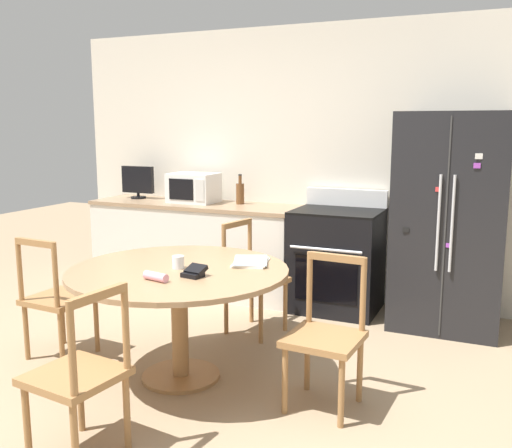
% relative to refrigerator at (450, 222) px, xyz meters
% --- Properties ---
extents(ground_plane, '(14.00, 14.00, 0.00)m').
position_rel_refrigerator_xyz_m(ground_plane, '(-1.31, -2.22, -0.89)').
color(ground_plane, '#9E8466').
extents(back_wall, '(5.20, 0.10, 2.60)m').
position_rel_refrigerator_xyz_m(back_wall, '(-1.31, 0.43, 0.41)').
color(back_wall, silver).
rests_on(back_wall, ground_plane).
extents(kitchen_counter, '(2.17, 0.64, 0.90)m').
position_rel_refrigerator_xyz_m(kitchen_counter, '(-2.43, 0.07, -0.44)').
color(kitchen_counter, silver).
rests_on(kitchen_counter, ground_plane).
extents(refrigerator, '(0.86, 0.74, 1.77)m').
position_rel_refrigerator_xyz_m(refrigerator, '(0.00, 0.00, 0.00)').
color(refrigerator, black).
rests_on(refrigerator, ground_plane).
extents(oven_range, '(0.77, 0.68, 1.08)m').
position_rel_refrigerator_xyz_m(oven_range, '(-0.96, 0.04, -0.42)').
color(oven_range, black).
rests_on(oven_range, ground_plane).
extents(microwave, '(0.47, 0.35, 0.29)m').
position_rel_refrigerator_xyz_m(microwave, '(-2.47, 0.10, 0.16)').
color(microwave, white).
rests_on(microwave, kitchen_counter).
extents(countertop_tv, '(0.37, 0.16, 0.34)m').
position_rel_refrigerator_xyz_m(countertop_tv, '(-3.16, 0.13, 0.20)').
color(countertop_tv, black).
rests_on(countertop_tv, kitchen_counter).
extents(counter_bottle, '(0.08, 0.08, 0.29)m').
position_rel_refrigerator_xyz_m(counter_bottle, '(-1.99, 0.17, 0.12)').
color(counter_bottle, brown).
rests_on(counter_bottle, kitchen_counter).
extents(dining_table, '(1.43, 1.43, 0.75)m').
position_rel_refrigerator_xyz_m(dining_table, '(-1.50, -1.78, -0.25)').
color(dining_table, '#997551').
rests_on(dining_table, ground_plane).
extents(dining_chair_near, '(0.47, 0.47, 0.90)m').
position_rel_refrigerator_xyz_m(dining_chair_near, '(-1.48, -2.77, -0.45)').
color(dining_chair_near, '#9E7042').
rests_on(dining_chair_near, ground_plane).
extents(dining_chair_far, '(0.50, 0.50, 0.90)m').
position_rel_refrigerator_xyz_m(dining_chair_far, '(-1.42, -0.79, -0.45)').
color(dining_chair_far, '#9E7042').
rests_on(dining_chair_far, ground_plane).
extents(dining_chair_right, '(0.44, 0.44, 0.90)m').
position_rel_refrigerator_xyz_m(dining_chair_right, '(-0.51, -1.75, -0.45)').
color(dining_chair_right, '#9E7042').
rests_on(dining_chair_right, ground_plane).
extents(dining_chair_left, '(0.44, 0.44, 0.90)m').
position_rel_refrigerator_xyz_m(dining_chair_left, '(-2.49, -1.84, -0.45)').
color(dining_chair_left, '#9E7042').
rests_on(dining_chair_left, ground_plane).
extents(candle_glass, '(0.08, 0.08, 0.08)m').
position_rel_refrigerator_xyz_m(candle_glass, '(-1.51, -1.77, -0.10)').
color(candle_glass, silver).
rests_on(candle_glass, dining_table).
extents(folded_napkin, '(0.17, 0.08, 0.05)m').
position_rel_refrigerator_xyz_m(folded_napkin, '(-1.47, -2.09, -0.11)').
color(folded_napkin, pink).
rests_on(folded_napkin, dining_table).
extents(wallet, '(0.14, 0.14, 0.07)m').
position_rel_refrigerator_xyz_m(wallet, '(-1.31, -1.91, -0.11)').
color(wallet, black).
rests_on(wallet, dining_table).
extents(mail_stack, '(0.32, 0.36, 0.02)m').
position_rel_refrigerator_xyz_m(mail_stack, '(-1.13, -1.46, -0.12)').
color(mail_stack, white).
rests_on(mail_stack, dining_table).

